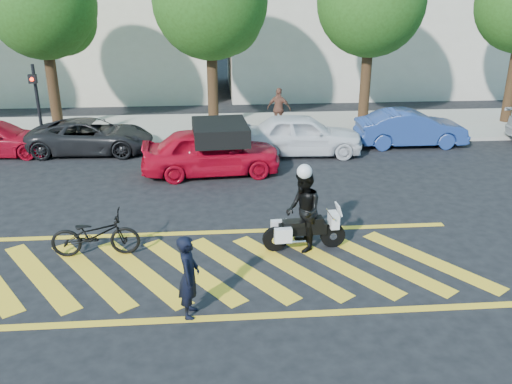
{
  "coord_description": "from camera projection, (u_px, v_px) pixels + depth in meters",
  "views": [
    {
      "loc": [
        0.0,
        -10.72,
        6.08
      ],
      "look_at": [
        1.02,
        1.99,
        1.05
      ],
      "focal_mm": 38.0,
      "sensor_mm": 36.0,
      "label": 1
    }
  ],
  "objects": [
    {
      "name": "crosswalk",
      "position": [
        216.0,
        269.0,
        12.17
      ],
      "size": [
        12.33,
        4.0,
        0.01
      ],
      "color": "yellow",
      "rests_on": "ground"
    },
    {
      "name": "police_motorcycle",
      "position": [
        303.0,
        230.0,
        12.92
      ],
      "size": [
        2.02,
        0.66,
        0.89
      ],
      "rotation": [
        0.0,
        0.0,
        0.07
      ],
      "color": "black",
      "rests_on": "ground"
    },
    {
      "name": "sidewalk",
      "position": [
        214.0,
        129.0,
        23.27
      ],
      "size": [
        60.0,
        5.0,
        0.15
      ],
      "primitive_type": "cube",
      "color": "#9E998E",
      "rests_on": "ground"
    },
    {
      "name": "tree_center",
      "position": [
        213.0,
        5.0,
        21.5
      ],
      "size": [
        4.6,
        4.6,
        7.56
      ],
      "color": "black",
      "rests_on": "ground"
    },
    {
      "name": "ground",
      "position": [
        218.0,
        269.0,
        12.17
      ],
      "size": [
        90.0,
        90.0,
        0.0
      ],
      "primitive_type": "plane",
      "color": "black",
      "rests_on": "ground"
    },
    {
      "name": "tree_right",
      "position": [
        374.0,
        6.0,
        22.0
      ],
      "size": [
        4.4,
        4.4,
        7.41
      ],
      "color": "black",
      "rests_on": "ground"
    },
    {
      "name": "pedestrian_right",
      "position": [
        279.0,
        109.0,
        22.61
      ],
      "size": [
        1.1,
        0.79,
        1.74
      ],
      "primitive_type": "imported",
      "rotation": [
        0.0,
        0.0,
        2.74
      ],
      "color": "brown",
      "rests_on": "sidewalk"
    },
    {
      "name": "signal_pole",
      "position": [
        37.0,
        99.0,
        20.02
      ],
      "size": [
        0.28,
        0.43,
        3.2
      ],
      "color": "black",
      "rests_on": "ground"
    },
    {
      "name": "bicycle",
      "position": [
        95.0,
        234.0,
        12.61
      ],
      "size": [
        2.06,
        0.77,
        1.07
      ],
      "primitive_type": "imported",
      "rotation": [
        0.0,
        0.0,
        1.6
      ],
      "color": "black",
      "rests_on": "ground"
    },
    {
      "name": "parked_mid_right",
      "position": [
        302.0,
        134.0,
        19.87
      ],
      "size": [
        4.51,
        1.99,
        1.51
      ],
      "primitive_type": "imported",
      "rotation": [
        0.0,
        0.0,
        1.52
      ],
      "color": "white",
      "rests_on": "ground"
    },
    {
      "name": "red_convertible",
      "position": [
        211.0,
        151.0,
        17.85
      ],
      "size": [
        4.67,
        2.16,
        1.55
      ],
      "primitive_type": "imported",
      "rotation": [
        0.0,
        0.0,
        1.64
      ],
      "color": "red",
      "rests_on": "ground"
    },
    {
      "name": "officer_bike",
      "position": [
        189.0,
        277.0,
        10.22
      ],
      "size": [
        0.46,
        0.65,
        1.68
      ],
      "primitive_type": "imported",
      "rotation": [
        0.0,
        0.0,
        1.47
      ],
      "color": "black",
      "rests_on": "ground"
    },
    {
      "name": "building_left",
      "position": [
        62.0,
        0.0,
        29.22
      ],
      "size": [
        16.0,
        8.0,
        10.0
      ],
      "primitive_type": "cube",
      "color": "beige",
      "rests_on": "ground"
    },
    {
      "name": "parked_right",
      "position": [
        411.0,
        128.0,
        20.94
      ],
      "size": [
        4.2,
        1.48,
        1.38
      ],
      "primitive_type": "imported",
      "rotation": [
        0.0,
        0.0,
        1.57
      ],
      "color": "navy",
      "rests_on": "ground"
    },
    {
      "name": "tree_left",
      "position": [
        46.0,
        9.0,
        21.05
      ],
      "size": [
        4.2,
        4.2,
        7.26
      ],
      "color": "black",
      "rests_on": "ground"
    },
    {
      "name": "parked_mid_left",
      "position": [
        91.0,
        136.0,
        20.13
      ],
      "size": [
        4.6,
        2.27,
        1.26
      ],
      "primitive_type": "imported",
      "rotation": [
        0.0,
        0.0,
        1.53
      ],
      "color": "black",
      "rests_on": "ground"
    },
    {
      "name": "officer_moto",
      "position": [
        303.0,
        211.0,
        12.74
      ],
      "size": [
        0.81,
        1.01,
        1.98
      ],
      "primitive_type": "imported",
      "rotation": [
        0.0,
        0.0,
        -1.5
      ],
      "color": "black",
      "rests_on": "ground"
    }
  ]
}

